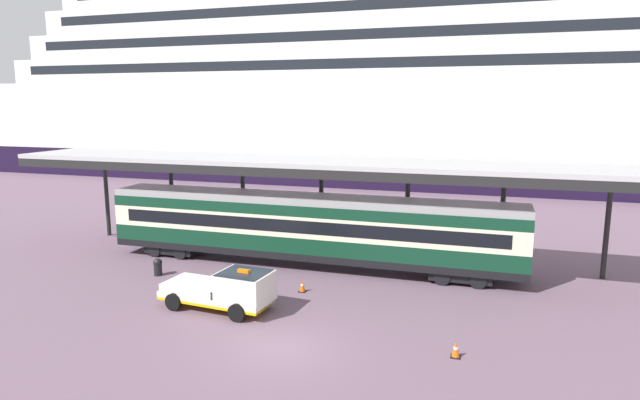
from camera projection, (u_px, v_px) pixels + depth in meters
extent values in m
plane|color=#695263|center=(281.00, 348.00, 20.75)|extent=(400.00, 400.00, 0.00)
cube|color=black|center=(496.00, 165.00, 66.10)|extent=(133.78, 25.15, 3.55)
cube|color=silver|center=(499.00, 117.00, 65.05)|extent=(133.78, 25.15, 8.28)
cube|color=silver|center=(502.00, 68.00, 64.05)|extent=(123.08, 23.14, 3.04)
cube|color=black|center=(503.00, 60.00, 53.22)|extent=(117.73, 0.12, 1.09)
cube|color=silver|center=(503.00, 42.00, 63.51)|extent=(118.15, 22.22, 3.04)
cube|color=black|center=(505.00, 28.00, 53.11)|extent=(113.02, 0.12, 1.09)
cube|color=silver|center=(505.00, 15.00, 62.97)|extent=(113.23, 21.29, 3.04)
cube|color=#B7B7B7|center=(310.00, 162.00, 30.68)|extent=(37.04, 5.07, 0.25)
cube|color=black|center=(295.00, 173.00, 28.46)|extent=(37.04, 0.20, 0.50)
cylinder|color=black|center=(107.00, 195.00, 37.96)|extent=(0.28, 0.28, 5.87)
cylinder|color=black|center=(172.00, 199.00, 36.38)|extent=(0.28, 0.28, 5.87)
cylinder|color=black|center=(243.00, 203.00, 34.80)|extent=(0.28, 0.28, 5.87)
cylinder|color=black|center=(321.00, 208.00, 33.22)|extent=(0.28, 0.28, 5.87)
cylinder|color=black|center=(407.00, 213.00, 31.65)|extent=(0.28, 0.28, 5.87)
cylinder|color=black|center=(502.00, 219.00, 30.07)|extent=(0.28, 0.28, 5.87)
cylinder|color=black|center=(607.00, 225.00, 28.49)|extent=(0.28, 0.28, 5.87)
cube|color=black|center=(308.00, 251.00, 31.12)|extent=(23.98, 2.80, 0.40)
cube|color=#0F3823|center=(307.00, 240.00, 31.01)|extent=(23.98, 2.80, 0.90)
cube|color=beige|center=(307.00, 223.00, 30.82)|extent=(23.98, 2.80, 1.20)
cube|color=black|center=(299.00, 227.00, 29.53)|extent=(22.06, 0.08, 0.72)
cube|color=#0F3823|center=(307.00, 207.00, 30.66)|extent=(23.98, 2.80, 0.60)
cube|color=#9A9A9A|center=(307.00, 199.00, 30.58)|extent=(23.98, 2.69, 0.36)
cube|color=black|center=(177.00, 246.00, 33.77)|extent=(3.20, 2.35, 0.50)
cylinder|color=black|center=(154.00, 250.00, 32.94)|extent=(0.84, 0.12, 0.84)
cylinder|color=black|center=(180.00, 253.00, 32.40)|extent=(0.84, 0.12, 0.84)
cube|color=black|center=(461.00, 272.00, 28.62)|extent=(3.20, 2.35, 0.50)
cylinder|color=black|center=(442.00, 278.00, 27.79)|extent=(0.84, 0.12, 0.84)
cylinder|color=black|center=(478.00, 281.00, 27.25)|extent=(0.84, 0.12, 0.84)
cube|color=silver|center=(217.00, 296.00, 24.70)|extent=(5.36, 2.46, 0.36)
cube|color=#F2B20C|center=(217.00, 299.00, 24.72)|extent=(5.36, 2.48, 0.12)
cube|color=silver|center=(244.00, 285.00, 24.02)|extent=(2.45, 2.12, 1.10)
cube|color=#19232D|center=(244.00, 277.00, 23.95)|extent=(2.24, 2.02, 0.44)
cube|color=orange|center=(244.00, 271.00, 23.90)|extent=(0.58, 0.25, 0.16)
cube|color=silver|center=(198.00, 285.00, 25.03)|extent=(3.07, 2.17, 0.36)
cylinder|color=black|center=(260.00, 297.00, 25.00)|extent=(0.82, 0.32, 0.80)
cylinder|color=black|center=(237.00, 313.00, 23.19)|extent=(0.82, 0.32, 0.80)
cylinder|color=black|center=(200.00, 288.00, 26.27)|extent=(0.82, 0.32, 0.80)
cylinder|color=black|center=(174.00, 302.00, 24.46)|extent=(0.82, 0.32, 0.80)
cube|color=black|center=(302.00, 291.00, 26.93)|extent=(0.36, 0.36, 0.04)
cone|color=#EA590F|center=(302.00, 285.00, 26.88)|extent=(0.30, 0.30, 0.58)
cylinder|color=white|center=(302.00, 285.00, 26.87)|extent=(0.17, 0.17, 0.08)
cube|color=black|center=(455.00, 357.00, 20.00)|extent=(0.36, 0.36, 0.04)
cone|color=#EA590F|center=(456.00, 349.00, 19.94)|extent=(0.30, 0.30, 0.58)
cylinder|color=white|center=(456.00, 348.00, 19.94)|extent=(0.17, 0.17, 0.08)
cylinder|color=black|center=(158.00, 269.00, 29.44)|extent=(0.44, 0.44, 0.70)
sphere|color=black|center=(158.00, 263.00, 29.37)|extent=(0.48, 0.48, 0.48)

